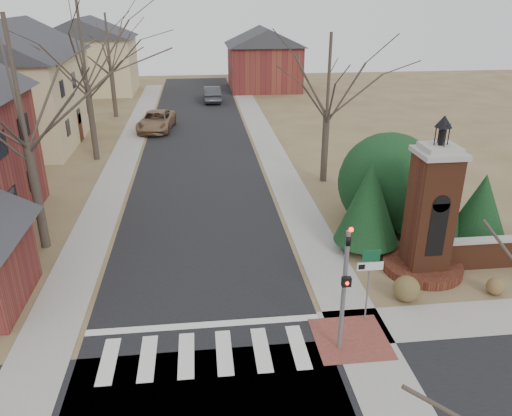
{
  "coord_description": "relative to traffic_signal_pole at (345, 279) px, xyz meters",
  "views": [
    {
      "loc": [
        0.15,
        -11.99,
        10.52
      ],
      "look_at": [
        2.22,
        6.0,
        2.71
      ],
      "focal_mm": 35.0,
      "sensor_mm": 36.0,
      "label": 1
    }
  ],
  "objects": [
    {
      "name": "ground",
      "position": [
        -4.3,
        -0.57,
        -2.59
      ],
      "size": [
        120.0,
        120.0,
        0.0
      ],
      "primitive_type": "plane",
      "color": "brown",
      "rests_on": "ground"
    },
    {
      "name": "main_street",
      "position": [
        -4.3,
        21.43,
        -2.58
      ],
      "size": [
        8.0,
        70.0,
        0.01
      ],
      "primitive_type": "cube",
      "color": "black",
      "rests_on": "ground"
    },
    {
      "name": "crosswalk_zone",
      "position": [
        -4.3,
        0.23,
        -2.58
      ],
      "size": [
        8.0,
        2.2,
        0.02
      ],
      "primitive_type": "cube",
      "color": "silver",
      "rests_on": "ground"
    },
    {
      "name": "stop_bar",
      "position": [
        -4.3,
        1.73,
        -2.58
      ],
      "size": [
        8.0,
        0.35,
        0.02
      ],
      "primitive_type": "cube",
      "color": "silver",
      "rests_on": "ground"
    },
    {
      "name": "sidewalk_right_main",
      "position": [
        0.9,
        21.43,
        -2.58
      ],
      "size": [
        2.0,
        60.0,
        0.02
      ],
      "primitive_type": "cube",
      "color": "gray",
      "rests_on": "ground"
    },
    {
      "name": "sidewalk_left",
      "position": [
        -9.5,
        21.43,
        -2.58
      ],
      "size": [
        2.0,
        60.0,
        0.02
      ],
      "primitive_type": "cube",
      "color": "gray",
      "rests_on": "ground"
    },
    {
      "name": "curb_apron",
      "position": [
        0.5,
        0.43,
        -2.57
      ],
      "size": [
        2.4,
        2.4,
        0.02
      ],
      "primitive_type": "cube",
      "color": "brown",
      "rests_on": "ground"
    },
    {
      "name": "traffic_signal_pole",
      "position": [
        0.0,
        0.0,
        0.0
      ],
      "size": [
        0.28,
        0.41,
        4.5
      ],
      "color": "slate",
      "rests_on": "ground"
    },
    {
      "name": "sign_post",
      "position": [
        1.29,
        1.41,
        -0.64
      ],
      "size": [
        0.9,
        0.07,
        2.75
      ],
      "color": "slate",
      "rests_on": "ground"
    },
    {
      "name": "brick_gate_monument",
      "position": [
        4.7,
        4.42,
        -0.42
      ],
      "size": [
        3.2,
        3.2,
        6.47
      ],
      "color": "brown",
      "rests_on": "ground"
    },
    {
      "name": "house_stucco_left",
      "position": [
        -17.8,
        26.42,
        2.01
      ],
      "size": [
        9.8,
        12.8,
        9.28
      ],
      "color": "tan",
      "rests_on": "ground"
    },
    {
      "name": "house_distant_left",
      "position": [
        -16.31,
        47.42,
        1.66
      ],
      "size": [
        10.8,
        8.8,
        8.53
      ],
      "color": "tan",
      "rests_on": "ground"
    },
    {
      "name": "house_distant_right",
      "position": [
        3.69,
        47.42,
        1.06
      ],
      "size": [
        8.8,
        8.8,
        7.3
      ],
      "color": "brown",
      "rests_on": "ground"
    },
    {
      "name": "evergreen_near",
      "position": [
        2.9,
        6.43,
        -0.29
      ],
      "size": [
        2.8,
        2.8,
        4.1
      ],
      "color": "#473D33",
      "rests_on": "ground"
    },
    {
      "name": "evergreen_mid",
      "position": [
        6.2,
        7.63,
        0.01
      ],
      "size": [
        3.4,
        3.4,
        4.7
      ],
      "color": "#473D33",
      "rests_on": "ground"
    },
    {
      "name": "evergreen_far",
      "position": [
        8.2,
        6.63,
        -0.69
      ],
      "size": [
        2.4,
        2.4,
        3.3
      ],
      "color": "#473D33",
      "rests_on": "ground"
    },
    {
      "name": "evergreen_mass",
      "position": [
        4.7,
        8.93,
        -0.19
      ],
      "size": [
        4.8,
        4.8,
        4.8
      ],
      "primitive_type": "sphere",
      "color": "black",
      "rests_on": "ground"
    },
    {
      "name": "bare_tree_0",
      "position": [
        -11.3,
        8.43,
        5.11
      ],
      "size": [
        8.05,
        8.05,
        11.15
      ],
      "color": "#473D33",
      "rests_on": "ground"
    },
    {
      "name": "bare_tree_1",
      "position": [
        -11.3,
        21.43,
        5.44
      ],
      "size": [
        8.4,
        8.4,
        11.64
      ],
      "color": "#473D33",
      "rests_on": "ground"
    },
    {
      "name": "bare_tree_2",
      "position": [
        -11.8,
        34.43,
        4.44
      ],
      "size": [
        7.35,
        7.35,
        10.19
      ],
      "color": "#473D33",
      "rests_on": "ground"
    },
    {
      "name": "bare_tree_3",
      "position": [
        3.2,
        15.43,
        4.1
      ],
      "size": [
        7.0,
        7.0,
        9.7
      ],
      "color": "#473D33",
      "rests_on": "ground"
    },
    {
      "name": "pickup_truck",
      "position": [
        -7.7,
        29.02,
        -1.81
      ],
      "size": [
        3.24,
        5.86,
        1.55
      ],
      "primitive_type": "imported",
      "rotation": [
        0.0,
        0.0,
        -0.12
      ],
      "color": "#89684A",
      "rests_on": "ground"
    },
    {
      "name": "distant_car",
      "position": [
        -2.7,
        40.45,
        -1.78
      ],
      "size": [
        1.8,
        4.95,
        1.62
      ],
      "primitive_type": "imported",
      "rotation": [
        0.0,
        0.0,
        3.16
      ],
      "color": "#383A41",
      "rests_on": "ground"
    },
    {
      "name": "dry_shrub_left",
      "position": [
        3.18,
        2.43,
        -2.1
      ],
      "size": [
        0.98,
        0.98,
        0.98
      ],
      "primitive_type": "sphere",
      "color": "brown",
      "rests_on": "ground"
    },
    {
      "name": "dry_shrub_right",
      "position": [
        6.7,
        2.43,
        -2.25
      ],
      "size": [
        0.67,
        0.67,
        0.67
      ],
      "primitive_type": "sphere",
      "color": "brown",
      "rests_on": "ground"
    }
  ]
}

